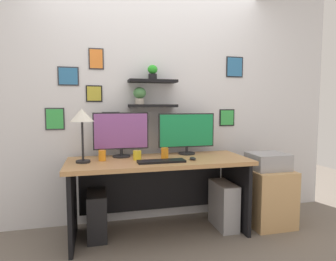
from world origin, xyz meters
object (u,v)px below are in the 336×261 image
(coffee_mug, at_px, (137,155))
(pen_cup, at_px, (102,155))
(desk, at_px, (158,178))
(keyboard, at_px, (161,161))
(printer, at_px, (268,161))
(monitor_right, at_px, (187,132))
(water_cup, at_px, (165,153))
(desk_lamp, at_px, (82,119))
(computer_tower_left, at_px, (97,215))
(monitor_left, at_px, (121,133))
(computer_tower_right, at_px, (224,205))
(drawer_cabinet, at_px, (267,196))
(computer_mouse, at_px, (193,159))

(coffee_mug, bearing_deg, pen_cup, 173.07)
(desk, height_order, keyboard, keyboard)
(keyboard, distance_m, printer, 1.19)
(monitor_right, distance_m, water_cup, 0.41)
(desk, height_order, desk_lamp, desk_lamp)
(water_cup, relative_size, computer_tower_left, 0.25)
(monitor_left, relative_size, pen_cup, 5.54)
(computer_tower_right, bearing_deg, printer, -3.25)
(keyboard, xyz_separation_m, computer_tower_right, (0.70, 0.14, -0.52))
(printer, height_order, computer_tower_right, printer)
(monitor_left, height_order, coffee_mug, monitor_left)
(printer, bearing_deg, desk, 175.19)
(keyboard, xyz_separation_m, coffee_mug, (-0.20, 0.17, 0.04))
(desk_lamp, bearing_deg, keyboard, -13.09)
(computer_tower_right, bearing_deg, desk_lamp, 179.17)
(coffee_mug, height_order, printer, coffee_mug)
(printer, bearing_deg, pen_cup, 176.66)
(water_cup, xyz_separation_m, drawer_cabinet, (1.12, -0.04, -0.51))
(computer_mouse, xyz_separation_m, printer, (0.87, 0.08, -0.08))
(coffee_mug, bearing_deg, desk, 10.21)
(monitor_left, height_order, pen_cup, monitor_left)
(keyboard, xyz_separation_m, water_cup, (0.07, 0.15, 0.05))
(monitor_left, bearing_deg, drawer_cabinet, -9.69)
(printer, bearing_deg, computer_tower_right, 176.75)
(computer_mouse, distance_m, printer, 0.88)
(keyboard, bearing_deg, monitor_left, 131.69)
(monitor_right, bearing_deg, desk, -155.17)
(coffee_mug, xyz_separation_m, drawer_cabinet, (1.38, -0.06, -0.50))
(desk_lamp, xyz_separation_m, computer_tower_right, (1.39, -0.02, -0.92))
(printer, bearing_deg, computer_tower_left, 176.06)
(coffee_mug, height_order, computer_tower_left, coffee_mug)
(computer_tower_right, bearing_deg, pen_cup, 176.63)
(coffee_mug, bearing_deg, keyboard, -41.17)
(desk, bearing_deg, computer_tower_left, 177.76)
(coffee_mug, height_order, water_cup, water_cup)
(computer_mouse, distance_m, pen_cup, 0.86)
(desk, distance_m, computer_tower_right, 0.75)
(desk, distance_m, keyboard, 0.30)
(drawer_cabinet, distance_m, printer, 0.38)
(drawer_cabinet, distance_m, computer_tower_left, 1.78)
(drawer_cabinet, distance_m, computer_tower_right, 0.49)
(pen_cup, bearing_deg, computer_tower_right, -3.37)
(drawer_cabinet, relative_size, computer_tower_right, 1.26)
(monitor_right, height_order, coffee_mug, monitor_right)
(water_cup, bearing_deg, desk_lamp, 179.15)
(printer, bearing_deg, keyboard, -174.49)
(monitor_left, bearing_deg, printer, -9.69)
(keyboard, xyz_separation_m, drawer_cabinet, (1.19, 0.11, -0.46))
(desk, xyz_separation_m, monitor_left, (-0.35, 0.16, 0.45))
(drawer_cabinet, bearing_deg, printer, 0.00)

